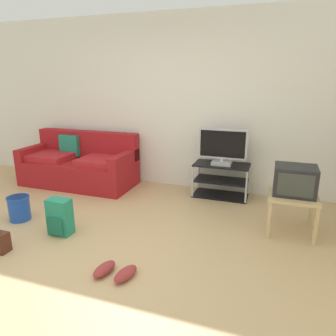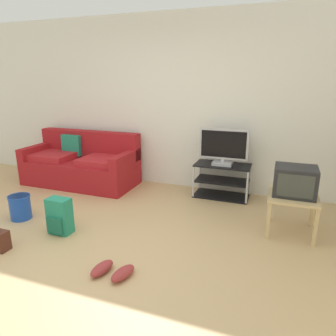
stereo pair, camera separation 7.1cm
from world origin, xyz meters
name	(u,v)px [view 2 (the right image)]	position (x,y,z in m)	size (l,w,h in m)	color
ground_plane	(82,256)	(0.00, 0.00, -0.01)	(9.00, 9.80, 0.02)	tan
wall_back	(166,103)	(0.00, 2.45, 1.35)	(9.00, 0.10, 2.70)	silver
couch	(82,165)	(-1.34, 1.95, 0.32)	(1.87, 0.85, 0.86)	maroon
tv_stand	(222,181)	(1.02, 2.13, 0.25)	(0.81, 0.43, 0.50)	black
flat_tv	(223,147)	(1.02, 2.11, 0.77)	(0.71, 0.22, 0.53)	#B2B2B7
side_table	(293,201)	(1.98, 1.26, 0.39)	(0.54, 0.54, 0.46)	tan
crt_tv	(295,181)	(1.98, 1.28, 0.63)	(0.46, 0.38, 0.33)	#232326
backpack	(60,216)	(-0.52, 0.33, 0.21)	(0.26, 0.24, 0.42)	#238466
cleaning_bucket	(20,206)	(-1.25, 0.47, 0.17)	(0.27, 0.27, 0.31)	blue
sneakers_pair	(112,271)	(0.46, -0.19, 0.04)	(0.39, 0.30, 0.09)	#993333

